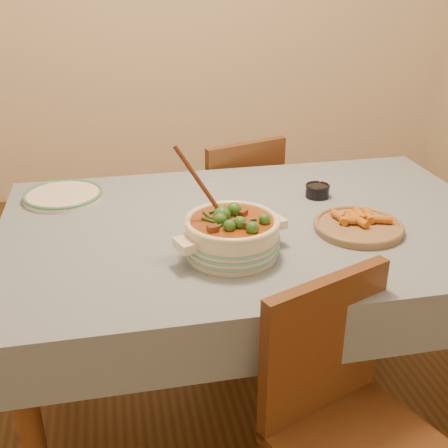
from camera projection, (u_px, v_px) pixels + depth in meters
The scene contains 8 objects.
floor at pixel (249, 395), 2.21m from camera, with size 4.50×4.50×0.00m, color #462B14.
dining_table at pixel (253, 246), 1.93m from camera, with size 1.68×1.08×0.76m.
stew_casserole at pixel (232, 232), 1.65m from camera, with size 0.36×0.35×0.34m.
white_plate at pixel (63, 195), 2.07m from camera, with size 0.33×0.33×0.03m.
condiment_bowl at pixel (317, 190), 2.08m from camera, with size 0.09×0.09×0.05m.
fried_plate at pixel (358, 225), 1.82m from camera, with size 0.30×0.30×0.05m.
chair_far at pixel (234, 211), 2.66m from camera, with size 0.49×0.49×0.84m.
chair_near at pixel (345, 417), 1.46m from camera, with size 0.51×0.51×0.85m.
Camera 1 is at (-0.44, -1.66, 1.56)m, focal length 45.00 mm.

